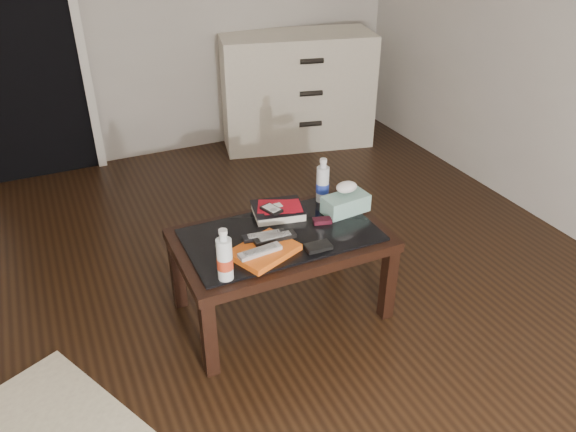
% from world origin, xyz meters
% --- Properties ---
extents(ground, '(5.00, 5.00, 0.00)m').
position_xyz_m(ground, '(0.00, 0.00, 0.00)').
color(ground, black).
rests_on(ground, ground).
extents(doorway, '(0.90, 0.08, 2.07)m').
position_xyz_m(doorway, '(-0.40, 2.47, 1.02)').
color(doorway, black).
rests_on(doorway, ground).
extents(coffee_table, '(1.00, 0.60, 0.46)m').
position_xyz_m(coffee_table, '(0.58, 0.27, 0.40)').
color(coffee_table, black).
rests_on(coffee_table, ground).
extents(dresser, '(1.28, 0.75, 0.90)m').
position_xyz_m(dresser, '(1.60, 2.23, 0.45)').
color(dresser, beige).
rests_on(dresser, ground).
extents(magazines, '(0.34, 0.30, 0.03)m').
position_xyz_m(magazines, '(0.44, 0.15, 0.48)').
color(magazines, orange).
rests_on(magazines, coffee_table).
extents(remote_silver, '(0.20, 0.07, 0.02)m').
position_xyz_m(remote_silver, '(0.41, 0.12, 0.50)').
color(remote_silver, '#ACABB0').
rests_on(remote_silver, magazines).
extents(remote_black_front, '(0.20, 0.06, 0.02)m').
position_xyz_m(remote_black_front, '(0.51, 0.19, 0.50)').
color(remote_black_front, black).
rests_on(remote_black_front, magazines).
extents(remote_black_back, '(0.20, 0.08, 0.02)m').
position_xyz_m(remote_black_back, '(0.48, 0.23, 0.50)').
color(remote_black_back, black).
rests_on(remote_black_back, magazines).
extents(textbook, '(0.28, 0.24, 0.05)m').
position_xyz_m(textbook, '(0.64, 0.44, 0.48)').
color(textbook, black).
rests_on(textbook, coffee_table).
extents(dvd_mailers, '(0.23, 0.20, 0.01)m').
position_xyz_m(dvd_mailers, '(0.63, 0.45, 0.51)').
color(dvd_mailers, '#A90B1A').
rests_on(dvd_mailers, textbook).
extents(ipod, '(0.09, 0.12, 0.02)m').
position_xyz_m(ipod, '(0.59, 0.41, 0.52)').
color(ipod, black).
rests_on(ipod, dvd_mailers).
extents(flip_phone, '(0.10, 0.07, 0.02)m').
position_xyz_m(flip_phone, '(0.80, 0.28, 0.47)').
color(flip_phone, '#330B15').
rests_on(flip_phone, coffee_table).
extents(wallet, '(0.12, 0.07, 0.02)m').
position_xyz_m(wallet, '(0.68, 0.09, 0.47)').
color(wallet, black).
rests_on(wallet, coffee_table).
extents(water_bottle_left, '(0.08, 0.08, 0.24)m').
position_xyz_m(water_bottle_left, '(0.23, 0.05, 0.58)').
color(water_bottle_left, white).
rests_on(water_bottle_left, coffee_table).
extents(water_bottle_right, '(0.08, 0.08, 0.24)m').
position_xyz_m(water_bottle_right, '(0.91, 0.48, 0.58)').
color(water_bottle_right, white).
rests_on(water_bottle_right, coffee_table).
extents(tissue_box, '(0.24, 0.14, 0.09)m').
position_xyz_m(tissue_box, '(0.96, 0.33, 0.51)').
color(tissue_box, '#227F6F').
rests_on(tissue_box, coffee_table).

